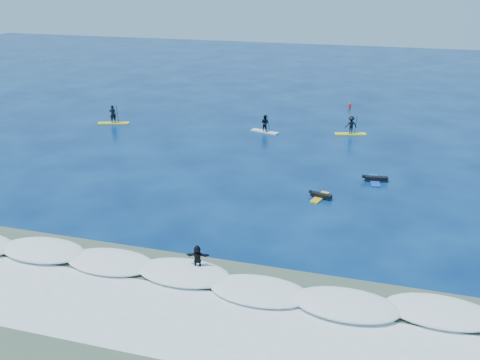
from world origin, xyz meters
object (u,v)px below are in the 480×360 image
(sup_paddler_left, at_px, (113,117))
(prone_paddler_far, at_px, (375,179))
(sup_paddler_center, at_px, (265,125))
(sup_paddler_right, at_px, (351,126))
(wave_surfer, at_px, (198,259))
(marker_buoy, at_px, (350,106))
(prone_paddler_near, at_px, (320,196))

(sup_paddler_left, bearing_deg, prone_paddler_far, -36.03)
(sup_paddler_center, bearing_deg, sup_paddler_right, 28.25)
(prone_paddler_far, distance_m, wave_surfer, 17.05)
(sup_paddler_right, height_order, prone_paddler_far, sup_paddler_right)
(prone_paddler_far, bearing_deg, wave_surfer, 144.69)
(sup_paddler_left, relative_size, marker_buoy, 4.35)
(prone_paddler_near, bearing_deg, prone_paddler_far, -23.70)
(sup_paddler_left, height_order, prone_paddler_near, sup_paddler_left)
(sup_paddler_center, xyz_separation_m, sup_paddler_right, (7.74, 1.48, 0.07))
(sup_paddler_right, relative_size, marker_buoy, 4.06)
(sup_paddler_right, bearing_deg, sup_paddler_center, 174.68)
(sup_paddler_left, distance_m, marker_buoy, 25.16)
(sup_paddler_left, height_order, sup_paddler_center, sup_paddler_left)
(sup_paddler_right, distance_m, marker_buoy, 10.08)
(wave_surfer, bearing_deg, sup_paddler_right, 66.91)
(sup_paddler_center, distance_m, prone_paddler_near, 15.71)
(sup_paddler_left, distance_m, sup_paddler_center, 15.02)
(sup_paddler_right, bearing_deg, marker_buoy, 79.89)
(marker_buoy, bearing_deg, wave_surfer, -96.19)
(sup_paddler_left, bearing_deg, marker_buoy, 13.07)
(sup_paddler_left, bearing_deg, sup_paddler_center, -12.53)
(wave_surfer, bearing_deg, sup_paddler_left, 114.42)
(prone_paddler_near, relative_size, prone_paddler_far, 0.89)
(sup_paddler_left, xyz_separation_m, sup_paddler_right, (22.71, 2.80, 0.11))
(prone_paddler_near, relative_size, marker_buoy, 2.95)
(marker_buoy, bearing_deg, prone_paddler_far, -79.77)
(sup_paddler_center, distance_m, prone_paddler_far, 14.43)
(marker_buoy, bearing_deg, prone_paddler_near, -88.80)
(sup_paddler_left, distance_m, sup_paddler_right, 22.88)
(sup_paddler_center, xyz_separation_m, marker_buoy, (6.68, 11.50, -0.39))
(sup_paddler_center, xyz_separation_m, prone_paddler_near, (7.22, -13.94, -0.56))
(sup_paddler_right, xyz_separation_m, prone_paddler_near, (-0.53, -15.42, -0.63))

